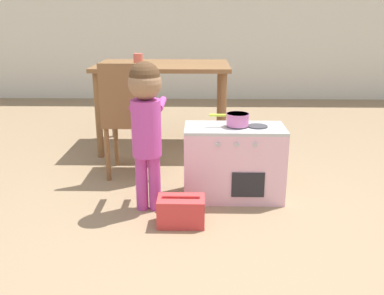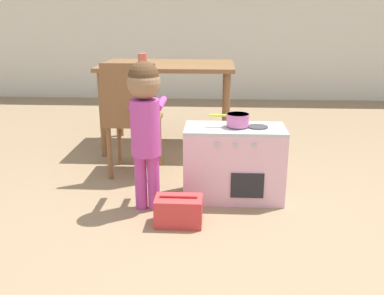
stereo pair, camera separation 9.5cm
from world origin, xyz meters
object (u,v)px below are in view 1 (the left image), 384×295
child_figure (146,113)px  dining_table (163,75)px  cup_on_table (138,60)px  play_kitchen (233,162)px  toy_pot (237,119)px  dining_chair_near (130,117)px  toy_basket (181,211)px

child_figure → dining_table: size_ratio=0.80×
child_figure → cup_on_table: 1.22m
play_kitchen → dining_table: (-0.57, 1.14, 0.42)m
dining_table → cup_on_table: size_ratio=11.35×
play_kitchen → cup_on_table: cup_on_table is taller
child_figure → toy_pot: bearing=19.5°
toy_pot → child_figure: child_figure is taller
play_kitchen → dining_chair_near: (-0.75, 0.38, 0.22)m
cup_on_table → toy_pot: bearing=-51.9°
toy_basket → dining_chair_near: 0.97m
toy_basket → dining_table: 1.68m
play_kitchen → child_figure: (-0.56, -0.20, 0.38)m
play_kitchen → toy_pot: size_ratio=2.53×
toy_basket → dining_table: (-0.23, 1.55, 0.58)m
toy_basket → dining_table: dining_table is taller
play_kitchen → toy_basket: play_kitchen is taller
dining_chair_near → cup_on_table: same height
play_kitchen → dining_table: 1.34m
play_kitchen → toy_pot: 0.30m
toy_pot → dining_table: 1.29m
child_figure → dining_chair_near: bearing=108.6°
toy_pot → cup_on_table: bearing=128.1°
toy_pot → dining_table: dining_table is taller
toy_pot → child_figure: size_ratio=0.28×
toy_pot → play_kitchen: bearing=-178.0°
dining_chair_near → dining_table: bearing=76.5°
child_figure → toy_basket: bearing=-44.2°
child_figure → dining_table: bearing=90.5°
toy_pot → dining_chair_near: dining_chair_near is taller
play_kitchen → toy_pot: (0.01, 0.00, 0.30)m
play_kitchen → dining_chair_near: bearing=153.3°
dining_chair_near → cup_on_table: (-0.01, 0.61, 0.36)m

